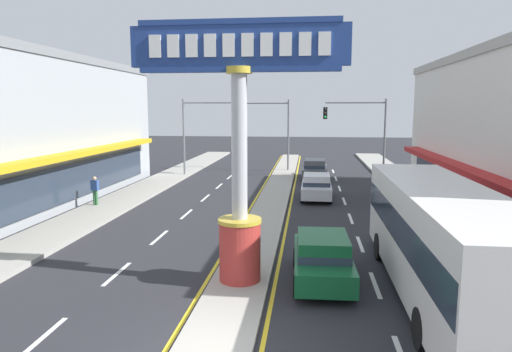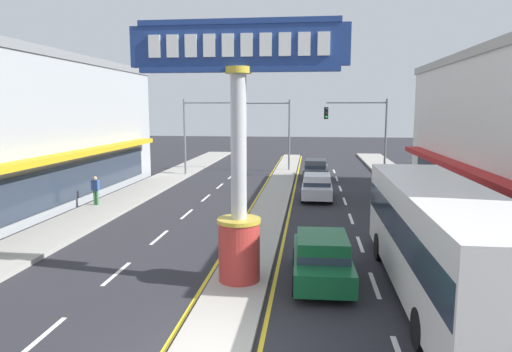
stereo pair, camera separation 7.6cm
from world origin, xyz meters
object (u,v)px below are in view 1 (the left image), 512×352
at_px(sedan_near_right_lane, 322,257).
at_px(traffic_light_right_side, 362,124).
at_px(traffic_light_median_far, 271,123).
at_px(sedan_far_right_lane, 316,186).
at_px(bus_near_left_lane, 441,236).
at_px(pedestrian_near_kerb, 95,189).
at_px(traffic_light_left_side, 205,124).
at_px(sedan_mid_left_lane, 315,169).
at_px(district_sign, 239,160).
at_px(storefront_left, 6,131).

bearing_deg(sedan_near_right_lane, traffic_light_right_side, 80.96).
xyz_separation_m(traffic_light_median_far, sedan_far_right_lane, (3.78, -12.08, -3.41)).
xyz_separation_m(bus_near_left_lane, pedestrian_near_kerb, (-15.44, 10.55, -0.79)).
bearing_deg(traffic_light_right_side, sedan_near_right_lane, -99.04).
relative_size(traffic_light_left_side, sedan_near_right_lane, 1.42).
xyz_separation_m(traffic_light_left_side, sedan_mid_left_lane, (8.71, -0.19, -3.46)).
distance_m(district_sign, storefront_left, 17.49).
distance_m(bus_near_left_lane, sedan_mid_left_lane, 22.90).
bearing_deg(sedan_near_right_lane, pedestrian_near_kerb, 141.85).
distance_m(sedan_near_right_lane, bus_near_left_lane, 3.62).
relative_size(traffic_light_left_side, traffic_light_median_far, 1.00).
distance_m(sedan_near_right_lane, sedan_mid_left_lane, 21.62).
bearing_deg(traffic_light_right_side, sedan_far_right_lane, -111.79).
xyz_separation_m(sedan_near_right_lane, sedan_mid_left_lane, (-0.00, 21.62, 0.00)).
height_order(sedan_near_right_lane, sedan_mid_left_lane, same).
height_order(traffic_light_right_side, traffic_light_median_far, same).
height_order(traffic_light_right_side, sedan_far_right_lane, traffic_light_right_side).
bearing_deg(pedestrian_near_kerb, traffic_light_left_side, 74.40).
bearing_deg(traffic_light_right_side, bus_near_left_lane, -90.69).
xyz_separation_m(district_sign, bus_near_left_lane, (5.86, -0.49, -2.06)).
bearing_deg(district_sign, sedan_far_right_lane, 79.68).
relative_size(sedan_mid_left_lane, pedestrian_near_kerb, 2.75).
height_order(traffic_light_left_side, sedan_mid_left_lane, traffic_light_left_side).
bearing_deg(pedestrian_near_kerb, district_sign, -46.43).
relative_size(storefront_left, sedan_far_right_lane, 5.87).
bearing_deg(traffic_light_right_side, district_sign, -104.94).
bearing_deg(pedestrian_near_kerb, traffic_light_median_far, 62.54).
bearing_deg(traffic_light_median_far, pedestrian_near_kerb, -117.46).
relative_size(storefront_left, sedan_mid_left_lane, 5.78).
bearing_deg(traffic_light_left_side, sedan_near_right_lane, -68.23).
height_order(district_sign, sedan_mid_left_lane, district_sign).
height_order(traffic_light_left_side, sedan_near_right_lane, traffic_light_left_side).
xyz_separation_m(district_sign, pedestrian_near_kerb, (-9.58, 10.07, -2.85)).
distance_m(traffic_light_median_far, sedan_far_right_lane, 13.11).
bearing_deg(pedestrian_near_kerb, storefront_left, -177.89).
bearing_deg(sedan_near_right_lane, district_sign, -168.34).
relative_size(district_sign, traffic_light_median_far, 1.27).
relative_size(district_sign, sedan_far_right_lane, 1.83).
bearing_deg(traffic_light_right_side, traffic_light_left_side, -176.74).
relative_size(traffic_light_median_far, pedestrian_near_kerb, 3.90).
bearing_deg(sedan_far_right_lane, pedestrian_near_kerb, -161.73).
bearing_deg(sedan_mid_left_lane, storefront_left, -144.17).
relative_size(district_sign, storefront_left, 0.31).
height_order(storefront_left, sedan_far_right_lane, storefront_left).
distance_m(bus_near_left_lane, pedestrian_near_kerb, 18.72).
bearing_deg(bus_near_left_lane, traffic_light_median_far, 104.88).
height_order(traffic_light_right_side, pedestrian_near_kerb, traffic_light_right_side).
relative_size(traffic_light_left_side, bus_near_left_lane, 0.55).
bearing_deg(bus_near_left_lane, district_sign, 175.27).
height_order(storefront_left, traffic_light_left_side, storefront_left).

